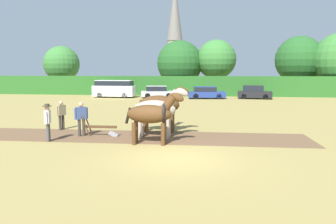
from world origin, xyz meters
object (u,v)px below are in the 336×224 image
(farmer_at_plow, at_px, (81,117))
(parked_car_center_left, at_px, (206,93))
(plow, at_px, (104,129))
(farmer_beside_team, at_px, (172,109))
(draft_horse_lead_right, at_px, (157,110))
(tree_left, at_px, (180,63))
(church_spire, at_px, (175,33))
(farmer_onlooker_left, at_px, (48,119))
(parked_van, at_px, (114,89))
(tree_far_left, at_px, (62,64))
(draft_horse_lead_left, at_px, (152,114))
(parked_car_left, at_px, (158,92))
(parked_car_center, at_px, (254,92))
(tree_center, at_px, (299,60))
(draft_horse_trail_left, at_px, (161,105))
(tree_center_left, at_px, (216,60))
(farmer_onlooker_right, at_px, (61,113))

(farmer_at_plow, height_order, parked_car_center_left, farmer_at_plow)
(plow, xyz_separation_m, farmer_beside_team, (2.91, 3.33, 0.66))
(draft_horse_lead_right, height_order, farmer_beside_team, draft_horse_lead_right)
(tree_left, distance_m, church_spire, 20.52)
(tree_left, distance_m, plow, 34.33)
(farmer_onlooker_left, xyz_separation_m, parked_van, (-4.85, 24.96, 0.08))
(tree_far_left, bearing_deg, draft_horse_lead_left, -58.88)
(farmer_onlooker_left, relative_size, parked_car_left, 0.40)
(parked_van, xyz_separation_m, parked_car_left, (5.32, 0.15, -0.38))
(farmer_beside_team, xyz_separation_m, parked_car_center_left, (1.31, 19.94, -0.29))
(church_spire, relative_size, parked_car_center, 5.25)
(tree_center, height_order, parked_car_center, tree_center)
(draft_horse_trail_left, bearing_deg, plow, -150.06)
(plow, bearing_deg, farmer_beside_team, 46.85)
(tree_far_left, xyz_separation_m, draft_horse_lead_left, (21.80, -36.10, -3.07))
(tree_left, bearing_deg, draft_horse_lead_right, -85.45)
(tree_left, distance_m, tree_center_left, 5.44)
(tree_center, distance_m, parked_car_left, 21.67)
(tree_far_left, distance_m, farmer_onlooker_left, 40.18)
(tree_far_left, xyz_separation_m, parked_car_left, (17.54, -11.10, -3.68))
(draft_horse_lead_right, xyz_separation_m, parked_car_left, (-4.20, 23.49, -0.64))
(draft_horse_lead_right, xyz_separation_m, farmer_at_plow, (-3.68, -0.24, -0.38))
(farmer_onlooker_left, bearing_deg, tree_center, 44.79)
(tree_far_left, distance_m, parked_car_left, 21.08)
(draft_horse_trail_left, xyz_separation_m, parked_car_center, (7.21, 22.31, -0.68))
(draft_horse_trail_left, bearing_deg, draft_horse_lead_right, -89.48)
(tree_center, xyz_separation_m, parked_van, (-23.85, -10.60, -3.73))
(farmer_at_plow, height_order, parked_van, parked_van)
(tree_left, height_order, farmer_onlooker_right, tree_left)
(draft_horse_trail_left, distance_m, farmer_onlooker_left, 5.58)
(farmer_onlooker_left, xyz_separation_m, parked_car_center, (11.81, 25.43, -0.26))
(draft_horse_trail_left, height_order, parked_van, draft_horse_trail_left)
(church_spire, bearing_deg, farmer_at_plow, -87.63)
(church_spire, xyz_separation_m, farmer_onlooker_right, (0.44, -51.90, -10.13))
(parked_car_left, bearing_deg, tree_left, 71.05)
(plow, distance_m, parked_car_left, 23.64)
(tree_left, bearing_deg, plow, -89.86)
(draft_horse_lead_left, relative_size, draft_horse_trail_left, 0.94)
(draft_horse_lead_left, xyz_separation_m, farmer_beside_team, (0.24, 4.74, -0.32))
(tree_center_left, xyz_separation_m, church_spire, (-8.60, 19.06, 6.11))
(tree_left, xyz_separation_m, farmer_onlooker_left, (-1.96, -35.61, -3.39))
(draft_horse_lead_left, xyz_separation_m, parked_car_center_left, (1.55, 24.68, -0.62))
(farmer_onlooker_left, bearing_deg, parked_car_center_left, 58.71)
(farmer_beside_team, xyz_separation_m, farmer_onlooker_right, (-5.74, -1.99, -0.09))
(parked_car_center, bearing_deg, plow, -105.67)
(draft_horse_lead_right, relative_size, farmer_onlooker_right, 1.76)
(draft_horse_lead_left, height_order, draft_horse_lead_right, draft_horse_lead_right)
(church_spire, bearing_deg, parked_car_left, -86.75)
(farmer_beside_team, distance_m, parked_car_left, 20.75)
(tree_center_left, xyz_separation_m, farmer_onlooker_left, (-7.38, -35.70, -3.92))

